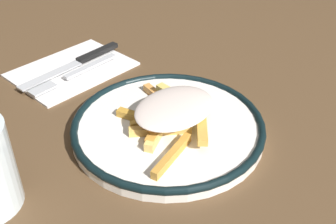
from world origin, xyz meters
TOP-DOWN VIEW (x-y plane):
  - ground_plane at (0.00, 0.00)m, footprint 2.60×2.60m
  - plate at (0.00, 0.00)m, footprint 0.27×0.27m
  - fries_heap at (-0.00, -0.00)m, footprint 0.17×0.16m
  - napkin at (0.25, -0.00)m, footprint 0.15×0.20m
  - fork at (0.22, 0.01)m, footprint 0.03×0.18m
  - knife at (0.25, -0.02)m, footprint 0.04×0.21m

SIDE VIEW (x-z plane):
  - ground_plane at x=0.00m, z-range 0.00..0.00m
  - napkin at x=0.25m, z-range 0.00..0.01m
  - fork at x=0.22m, z-range 0.01..0.01m
  - plate at x=0.00m, z-range 0.00..0.02m
  - knife at x=0.25m, z-range 0.01..0.02m
  - fries_heap at x=0.00m, z-range 0.02..0.05m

